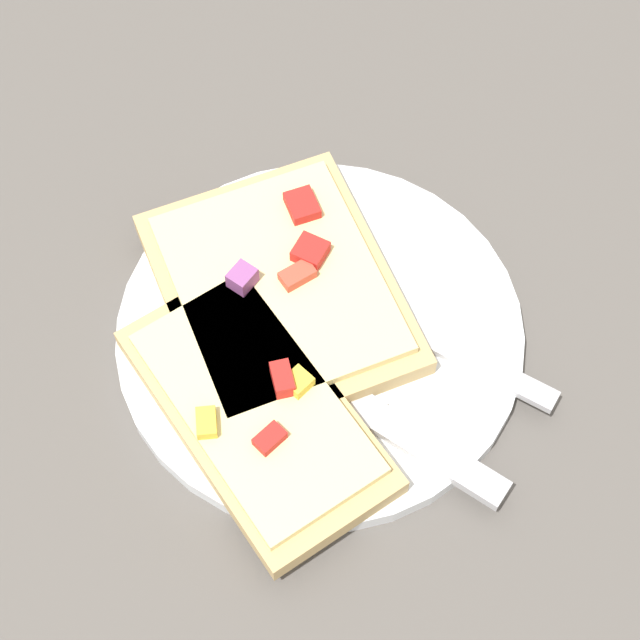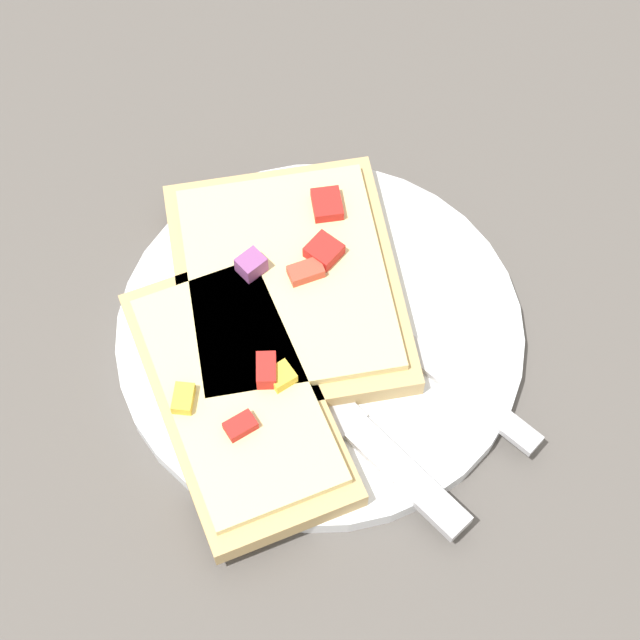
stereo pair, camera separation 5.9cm
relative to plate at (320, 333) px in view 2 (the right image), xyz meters
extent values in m
plane|color=#56514C|center=(0.00, 0.00, -0.01)|extent=(4.00, 4.00, 0.00)
cylinder|color=white|center=(0.00, 0.00, 0.00)|extent=(0.23, 0.23, 0.01)
cube|color=#B7B7BC|center=(-0.07, -0.01, 0.01)|extent=(0.14, 0.05, 0.01)
cube|color=#B7B7BC|center=(0.03, -0.03, 0.01)|extent=(0.06, 0.04, 0.01)
cube|color=#B7B7BC|center=(0.06, -0.05, 0.01)|extent=(0.03, 0.01, 0.00)
cube|color=#B7B7BC|center=(0.07, -0.05, 0.01)|extent=(0.03, 0.01, 0.00)
cube|color=#B7B7BC|center=(0.07, -0.04, 0.01)|extent=(0.03, 0.01, 0.00)
cube|color=#B7B7BC|center=(0.07, -0.03, 0.01)|extent=(0.03, 0.01, 0.00)
cube|color=#B7B7BC|center=(-0.08, 0.06, 0.01)|extent=(0.08, 0.04, 0.01)
cube|color=#B7B7BC|center=(0.02, 0.03, 0.01)|extent=(0.13, 0.06, 0.00)
cube|color=tan|center=(0.03, -0.01, 0.01)|extent=(0.19, 0.20, 0.01)
cube|color=beige|center=(0.03, -0.01, 0.02)|extent=(0.17, 0.17, 0.01)
cube|color=red|center=(0.01, -0.03, 0.03)|extent=(0.02, 0.02, 0.01)
cube|color=#D14733|center=(0.02, -0.02, 0.03)|extent=(0.02, 0.02, 0.01)
cube|color=#934C8E|center=(0.05, -0.01, 0.03)|extent=(0.02, 0.02, 0.01)
cube|color=red|center=(0.03, -0.06, 0.03)|extent=(0.03, 0.03, 0.01)
cube|color=tan|center=(0.02, 0.06, 0.01)|extent=(0.18, 0.17, 0.01)
cube|color=beige|center=(0.02, 0.06, 0.02)|extent=(0.15, 0.15, 0.01)
cube|color=yellow|center=(0.04, 0.08, 0.03)|extent=(0.02, 0.02, 0.01)
cube|color=yellow|center=(0.00, 0.05, 0.03)|extent=(0.02, 0.02, 0.01)
cube|color=red|center=(0.01, 0.05, 0.03)|extent=(0.02, 0.02, 0.01)
cube|color=red|center=(0.01, 0.08, 0.03)|extent=(0.02, 0.02, 0.01)
sphere|color=tan|center=(-0.02, 0.00, 0.01)|extent=(0.01, 0.01, 0.01)
sphere|color=tan|center=(-0.06, 0.01, 0.01)|extent=(0.01, 0.01, 0.01)
sphere|color=tan|center=(0.00, 0.00, 0.01)|extent=(0.01, 0.01, 0.01)
camera|label=1|loc=(-0.07, 0.28, 0.54)|focal=60.00mm
camera|label=2|loc=(-0.13, 0.25, 0.54)|focal=60.00mm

